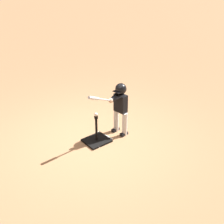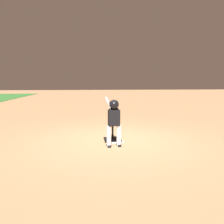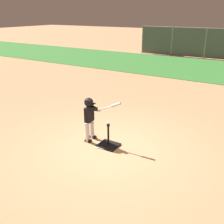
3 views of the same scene
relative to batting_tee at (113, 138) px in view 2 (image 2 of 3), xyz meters
The scene contains 5 objects.
ground_plane 0.12m from the batting_tee, 52.21° to the right, with size 90.00×90.00×0.00m, color #AD7F56.
home_plate 0.09m from the batting_tee, 162.99° to the right, with size 0.44×0.44×0.02m, color white.
batting_tee is the anchor object (origin of this frame).
batter_child 0.89m from the batting_tee, behind, with size 1.00×0.37×1.18m.
baseball 0.57m from the batting_tee, ahead, with size 0.07×0.07×0.07m, color white.
Camera 2 is at (-5.85, 0.82, 1.56)m, focal length 35.00 mm.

